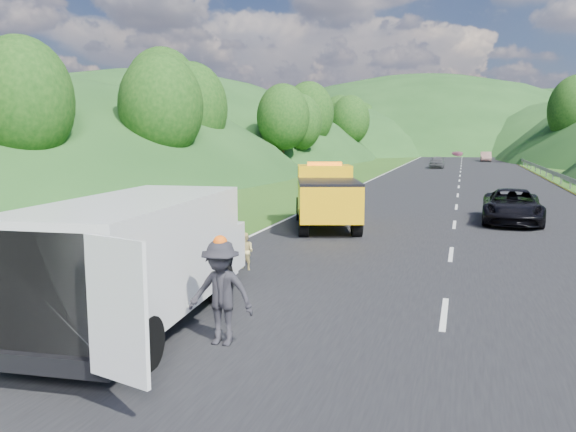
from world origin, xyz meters
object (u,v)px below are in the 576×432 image
(white_van, at_px, (140,255))
(child, at_px, (245,271))
(worker, at_px, (222,345))
(passing_suv, at_px, (511,223))
(tow_truck, at_px, (326,196))
(suitcase, at_px, (186,250))
(spare_tire, at_px, (133,362))
(woman, at_px, (187,263))

(white_van, distance_m, child, 4.87)
(worker, relative_size, passing_suv, 0.36)
(tow_truck, height_order, white_van, tow_truck)
(child, height_order, passing_suv, passing_suv)
(child, height_order, suitcase, suitcase)
(worker, bearing_deg, white_van, 165.59)
(spare_tire, bearing_deg, white_van, 117.00)
(woman, height_order, passing_suv, woman)
(woman, relative_size, child, 1.84)
(tow_truck, height_order, worker, tow_truck)
(child, relative_size, suitcase, 1.91)
(tow_truck, relative_size, child, 6.20)
(child, distance_m, spare_tire, 6.25)
(suitcase, bearing_deg, passing_suv, 46.61)
(child, bearing_deg, worker, -58.08)
(suitcase, distance_m, spare_tire, 7.59)
(suitcase, relative_size, passing_suv, 0.11)
(woman, relative_size, passing_suv, 0.37)
(suitcase, bearing_deg, tow_truck, 69.29)
(tow_truck, relative_size, worker, 3.46)
(worker, distance_m, passing_suv, 17.12)
(tow_truck, xyz_separation_m, suitcase, (-2.55, -6.75, -0.97))
(tow_truck, bearing_deg, child, -110.40)
(white_van, relative_size, passing_suv, 1.42)
(woman, bearing_deg, white_van, -176.41)
(woman, xyz_separation_m, worker, (3.52, -5.52, 0.00))
(white_van, height_order, spare_tire, white_van)
(woman, xyz_separation_m, passing_suv, (9.32, 10.59, 0.00))
(child, height_order, spare_tire, child)
(woman, distance_m, child, 1.96)
(worker, distance_m, suitcase, 7.08)
(child, bearing_deg, spare_tire, -70.21)
(woman, height_order, suitcase, woman)
(child, height_order, worker, worker)
(tow_truck, relative_size, spare_tire, 10.08)
(passing_suv, bearing_deg, white_van, -113.80)
(worker, relative_size, suitcase, 3.41)
(spare_tire, bearing_deg, passing_suv, 68.33)
(worker, bearing_deg, tow_truck, 95.24)
(worker, height_order, suitcase, worker)
(white_van, bearing_deg, spare_tire, -68.37)
(child, bearing_deg, white_van, -78.18)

